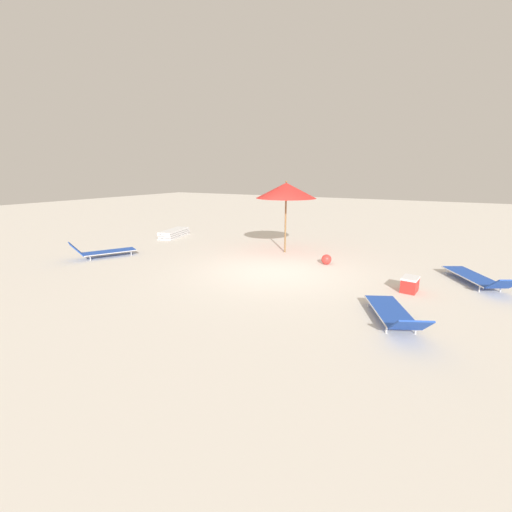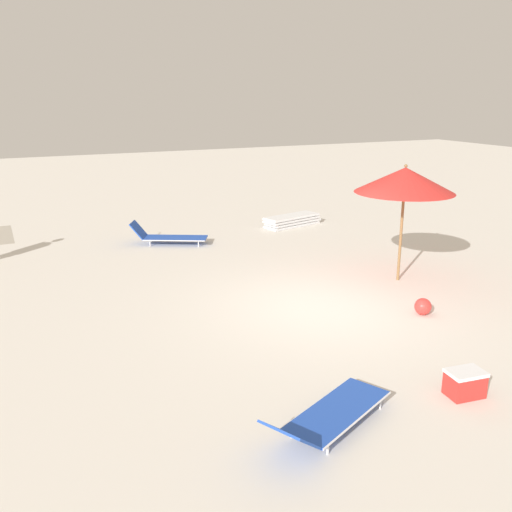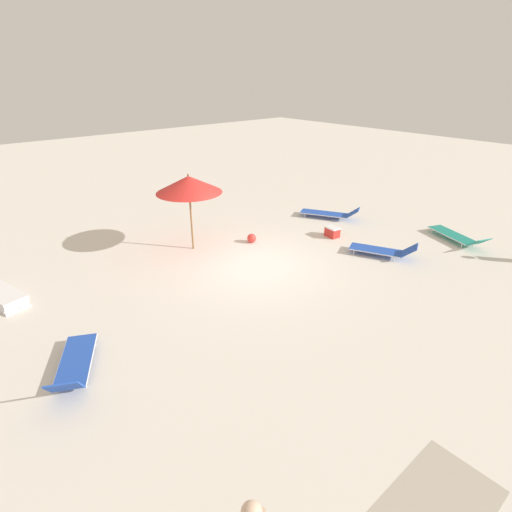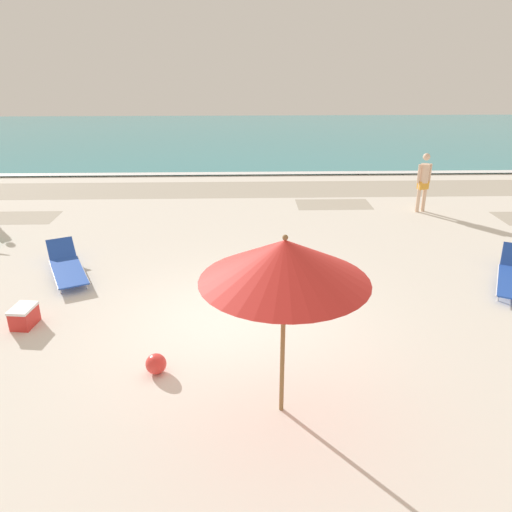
% 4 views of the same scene
% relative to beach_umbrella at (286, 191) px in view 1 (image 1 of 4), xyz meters
% --- Properties ---
extents(ground_plane, '(60.00, 60.00, 0.16)m').
position_rel_beach_umbrella_xyz_m(ground_plane, '(-0.72, 2.32, -2.28)').
color(ground_plane, silver).
extents(beach_umbrella, '(2.11, 2.11, 2.54)m').
position_rel_beach_umbrella_xyz_m(beach_umbrella, '(0.00, 0.00, 0.00)').
color(beach_umbrella, olive).
rests_on(beach_umbrella, ground_plane).
extents(lounger_stack, '(1.04, 2.00, 0.32)m').
position_rel_beach_umbrella_xyz_m(lounger_stack, '(5.64, -0.42, -2.04)').
color(lounger_stack, white).
rests_on(lounger_stack, ground_plane).
extents(sun_lounger_under_umbrella, '(1.48, 2.08, 0.61)m').
position_rel_beach_umbrella_xyz_m(sun_lounger_under_umbrella, '(5.12, 3.71, -1.98)').
color(sun_lounger_under_umbrella, blue).
rests_on(sun_lounger_under_umbrella, ground_plane).
extents(sun_lounger_beside_umbrella, '(1.43, 2.12, 0.53)m').
position_rel_beach_umbrella_xyz_m(sun_lounger_beside_umbrella, '(-4.32, 4.51, -1.99)').
color(sun_lounger_beside_umbrella, blue).
rests_on(sun_lounger_beside_umbrella, ground_plane).
extents(sun_lounger_near_water_left, '(1.66, 2.33, 0.52)m').
position_rel_beach_umbrella_xyz_m(sun_lounger_near_water_left, '(-5.86, 1.02, -2.00)').
color(sun_lounger_near_water_left, blue).
rests_on(sun_lounger_near_water_left, ground_plane).
extents(beach_ball, '(0.32, 0.32, 0.32)m').
position_rel_beach_umbrella_xyz_m(beach_ball, '(-1.83, 0.89, -2.05)').
color(beach_ball, red).
rests_on(beach_ball, ground_plane).
extents(cooler_box, '(0.41, 0.54, 0.37)m').
position_rel_beach_umbrella_xyz_m(cooler_box, '(-4.39, 2.37, -2.02)').
color(cooler_box, red).
rests_on(cooler_box, ground_plane).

